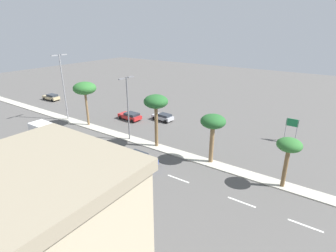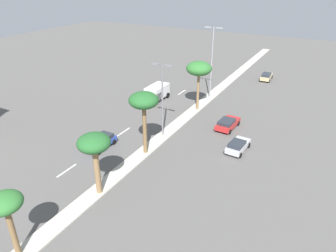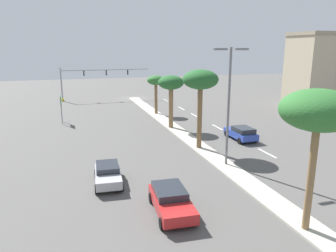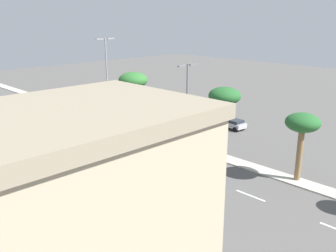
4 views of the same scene
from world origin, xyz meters
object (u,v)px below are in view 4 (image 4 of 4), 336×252
(palm_tree_near, at_px, (225,98))
(sedan_silver_inboard, at_px, (232,123))
(sedan_blue_mid, at_px, (199,168))
(sedan_tan_left, at_px, (89,95))
(street_lamp_leading, at_px, (107,74))
(box_truck, at_px, (83,130))
(sedan_red_rear, at_px, (188,120))
(street_lamp_trailing, at_px, (187,99))
(palm_tree_center, at_px, (133,81))
(palm_tree_outboard, at_px, (302,125))

(palm_tree_near, height_order, sedan_silver_inboard, palm_tree_near)
(sedan_blue_mid, bearing_deg, sedan_tan_left, 72.56)
(palm_tree_near, xyz_separation_m, sedan_tan_left, (6.00, 34.84, -5.64))
(sedan_blue_mid, bearing_deg, street_lamp_leading, 76.23)
(box_truck, bearing_deg, palm_tree_near, -63.64)
(sedan_silver_inboard, xyz_separation_m, sedan_red_rear, (-3.04, 5.20, 0.03))
(palm_tree_near, distance_m, sedan_blue_mid, 7.95)
(sedan_tan_left, relative_size, sedan_silver_inboard, 1.06)
(sedan_silver_inboard, height_order, sedan_red_rear, sedan_red_rear)
(street_lamp_leading, height_order, sedan_blue_mid, street_lamp_leading)
(sedan_silver_inboard, bearing_deg, box_truck, 150.32)
(street_lamp_trailing, bearing_deg, sedan_red_rear, 41.69)
(palm_tree_near, distance_m, street_lamp_leading, 20.28)
(palm_tree_near, distance_m, palm_tree_center, 14.76)
(street_lamp_trailing, bearing_deg, palm_tree_outboard, -87.83)
(box_truck, bearing_deg, palm_tree_outboard, -72.10)
(street_lamp_leading, xyz_separation_m, sedan_tan_left, (6.08, 14.56, -5.98))
(palm_tree_near, height_order, street_lamp_trailing, street_lamp_trailing)
(street_lamp_leading, bearing_deg, sedan_tan_left, 67.35)
(palm_tree_center, xyz_separation_m, sedan_red_rear, (6.20, -4.00, -5.66))
(sedan_silver_inboard, relative_size, box_truck, 0.70)
(palm_tree_outboard, relative_size, palm_tree_near, 0.84)
(street_lamp_leading, height_order, sedan_red_rear, street_lamp_leading)
(palm_tree_near, distance_m, sedan_silver_inboard, 12.27)
(palm_tree_center, bearing_deg, street_lamp_trailing, -92.81)
(street_lamp_trailing, height_order, sedan_tan_left, street_lamp_trailing)
(sedan_tan_left, bearing_deg, street_lamp_leading, -112.65)
(palm_tree_center, relative_size, box_truck, 1.29)
(palm_tree_near, xyz_separation_m, palm_tree_center, (0.09, 14.76, 0.01))
(sedan_silver_inboard, bearing_deg, palm_tree_center, 135.15)
(palm_tree_center, relative_size, street_lamp_leading, 0.64)
(street_lamp_leading, distance_m, sedan_silver_inboard, 18.48)
(palm_tree_outboard, distance_m, sedan_red_rear, 20.65)
(palm_tree_near, xyz_separation_m, street_lamp_trailing, (-0.39, 4.80, -0.77))
(street_lamp_trailing, relative_size, sedan_red_rear, 2.07)
(palm_tree_outboard, height_order, box_truck, palm_tree_outboard)
(sedan_red_rear, bearing_deg, sedan_silver_inboard, -59.68)
(palm_tree_near, distance_m, sedan_red_rear, 13.69)
(street_lamp_leading, xyz_separation_m, box_truck, (-7.43, -5.11, -5.44))
(street_lamp_trailing, height_order, sedan_blue_mid, street_lamp_trailing)
(palm_tree_outboard, relative_size, sedan_red_rear, 1.37)
(street_lamp_trailing, bearing_deg, palm_tree_center, 87.19)
(sedan_silver_inboard, xyz_separation_m, box_truck, (-16.85, 9.60, 0.59))
(palm_tree_outboard, xyz_separation_m, street_lamp_leading, (-0.19, 28.70, 1.50))
(sedan_red_rear, bearing_deg, palm_tree_center, 147.19)
(palm_tree_center, relative_size, sedan_silver_inboard, 1.84)
(palm_tree_center, height_order, sedan_tan_left, palm_tree_center)
(palm_tree_center, xyz_separation_m, street_lamp_trailing, (-0.49, -9.96, -0.78))
(sedan_blue_mid, distance_m, sedan_red_rear, 16.91)
(sedan_tan_left, height_order, sedan_blue_mid, sedan_tan_left)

